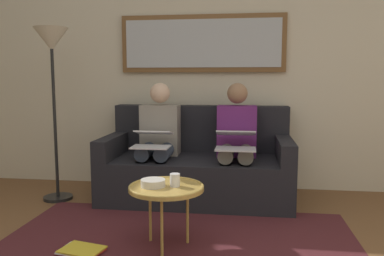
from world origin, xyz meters
The scene contains 13 objects.
wall_rear centered at (0.00, -2.60, 1.30)m, with size 6.00×0.12×2.60m, color beige.
area_rug centered at (0.00, -0.85, 0.00)m, with size 2.60×1.80×0.01m, color #4C1E23.
couch centered at (0.00, -2.12, 0.31)m, with size 1.81×0.90×0.90m.
framed_mirror centered at (0.00, -2.51, 1.55)m, with size 1.74×0.05×0.60m.
coffee_table centered at (0.07, -0.90, 0.42)m, with size 0.53×0.53×0.45m.
cup centered at (0.01, -0.91, 0.48)m, with size 0.07×0.07×0.09m, color silver.
bowl centered at (0.16, -0.89, 0.46)m, with size 0.17×0.17×0.05m, color beige.
person_left centered at (-0.38, -2.05, 0.61)m, with size 0.38×0.58×1.14m.
laptop_silver centered at (-0.38, -1.81, 0.63)m, with size 0.36×0.39×0.16m.
person_right centered at (0.38, -2.05, 0.61)m, with size 0.38×0.58×1.14m.
laptop_white centered at (0.38, -1.81, 0.63)m, with size 0.34×0.36×0.15m.
magazine_stack centered at (0.63, -0.72, 0.02)m, with size 0.33×0.27×0.03m.
standing_lamp centered at (1.36, -1.85, 1.37)m, with size 0.32×0.32×1.66m.
Camera 1 is at (-0.47, 1.72, 1.19)m, focal length 36.98 mm.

